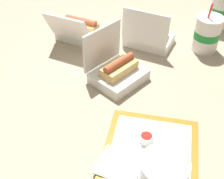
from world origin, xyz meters
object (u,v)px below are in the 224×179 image
object	(u,v)px
clamshell_hotdog_right	(149,36)
ketchup_cup	(146,138)
cake_container	(163,173)
clamshell_hotdog_back	(116,70)
clamshell_hotdog_corner	(80,31)
food_tray	(148,165)
plastic_fork	(173,163)
soda_cup_corner	(220,12)
soda_cup_back	(207,34)

from	to	relation	value
clamshell_hotdog_right	ketchup_cup	bearing A→B (deg)	5.35
cake_container	ketchup_cup	distance (m)	0.14
cake_container	clamshell_hotdog_back	bearing A→B (deg)	-154.12
clamshell_hotdog_corner	clamshell_hotdog_back	bearing A→B (deg)	39.12
food_tray	plastic_fork	world-z (taller)	plastic_fork
food_tray	clamshell_hotdog_back	bearing A→B (deg)	-156.12
food_tray	plastic_fork	bearing A→B (deg)	101.22
cake_container	ketchup_cup	size ratio (longest dim) A/B	3.14
soda_cup_corner	food_tray	bearing A→B (deg)	-15.41
ketchup_cup	soda_cup_back	world-z (taller)	soda_cup_back
food_tray	soda_cup_corner	distance (m)	0.83
ketchup_cup	soda_cup_back	size ratio (longest dim) A/B	0.19
cake_container	plastic_fork	xyz separation A→B (m)	(-0.06, 0.02, -0.04)
food_tray	clamshell_hotdog_right	size ratio (longest dim) A/B	1.73
plastic_fork	clamshell_hotdog_back	world-z (taller)	clamshell_hotdog_back
clamshell_hotdog_right	soda_cup_back	xyz separation A→B (m)	(-0.00, 0.23, 0.03)
clamshell_hotdog_right	soda_cup_corner	distance (m)	0.35
ketchup_cup	clamshell_hotdog_right	world-z (taller)	clamshell_hotdog_right
clamshell_hotdog_back	soda_cup_corner	xyz separation A→B (m)	(-0.45, 0.38, 0.04)
ketchup_cup	soda_cup_back	distance (m)	0.57
food_tray	cake_container	bearing A→B (deg)	38.39
soda_cup_corner	clamshell_hotdog_back	bearing A→B (deg)	-40.02
clamshell_hotdog_right	soda_cup_back	size ratio (longest dim) A/B	1.05
soda_cup_corner	soda_cup_back	world-z (taller)	soda_cup_corner
clamshell_hotdog_back	soda_cup_corner	world-z (taller)	soda_cup_corner
soda_cup_back	clamshell_hotdog_corner	bearing A→B (deg)	-88.07
plastic_fork	clamshell_hotdog_right	size ratio (longest dim) A/B	0.51
cake_container	soda_cup_back	world-z (taller)	soda_cup_back
ketchup_cup	soda_cup_corner	bearing A→B (deg)	161.93
cake_container	clamshell_hotdog_right	size ratio (longest dim) A/B	0.58
ketchup_cup	soda_cup_corner	size ratio (longest dim) A/B	0.18
plastic_fork	soda_cup_back	distance (m)	0.61
clamshell_hotdog_corner	clamshell_hotdog_back	world-z (taller)	clamshell_hotdog_back
ketchup_cup	soda_cup_back	xyz separation A→B (m)	(-0.54, 0.18, 0.05)
plastic_fork	soda_cup_back	size ratio (longest dim) A/B	0.53
cake_container	clamshell_hotdog_corner	xyz separation A→B (m)	(-0.64, -0.39, -0.01)
ketchup_cup	soda_cup_corner	world-z (taller)	soda_cup_corner
food_tray	cake_container	xyz separation A→B (m)	(0.05, 0.04, 0.05)
ketchup_cup	clamshell_hotdog_corner	xyz separation A→B (m)	(-0.52, -0.34, 0.01)
ketchup_cup	plastic_fork	xyz separation A→B (m)	(0.06, 0.08, -0.01)
plastic_fork	soda_cup_back	world-z (taller)	soda_cup_back
clamshell_hotdog_corner	clamshell_hotdog_right	bearing A→B (deg)	92.52
cake_container	plastic_fork	bearing A→B (deg)	158.30
clamshell_hotdog_corner	ketchup_cup	bearing A→B (deg)	33.07
food_tray	plastic_fork	distance (m)	0.06
food_tray	clamshell_hotdog_corner	bearing A→B (deg)	-149.27
food_tray	soda_cup_back	xyz separation A→B (m)	(-0.61, 0.16, 0.07)
plastic_fork	soda_cup_corner	world-z (taller)	soda_cup_corner
clamshell_hotdog_corner	plastic_fork	bearing A→B (deg)	35.57
ketchup_cup	clamshell_hotdog_right	bearing A→B (deg)	-174.65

